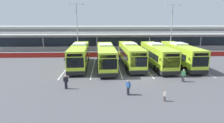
{
  "coord_description": "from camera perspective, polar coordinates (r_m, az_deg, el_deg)",
  "views": [
    {
      "loc": [
        -4.39,
        -22.86,
        7.52
      ],
      "look_at": [
        -3.33,
        3.0,
        1.6
      ],
      "focal_mm": 28.89,
      "sensor_mm": 36.0,
      "label": 1
    }
  ],
  "objects": [
    {
      "name": "ground_plane",
      "position": [
        24.46,
        8.15,
        -5.16
      ],
      "size": [
        200.0,
        200.0,
        0.0
      ],
      "primitive_type": "plane",
      "color": "#4C4C51"
    },
    {
      "name": "terminal_building",
      "position": [
        50.16,
        2.71,
        7.72
      ],
      "size": [
        70.0,
        13.0,
        6.0
      ],
      "color": "#B7B7B2",
      "rests_on": "ground"
    },
    {
      "name": "red_barrier_wall",
      "position": [
        38.25,
        4.29,
        2.36
      ],
      "size": [
        60.0,
        0.4,
        1.1
      ],
      "color": "maroon",
      "rests_on": "ground"
    },
    {
      "name": "coach_bus_leftmost",
      "position": [
        30.25,
        -10.28,
        1.75
      ],
      "size": [
        3.3,
        12.25,
        3.78
      ],
      "color": "#B7DB2D",
      "rests_on": "ground"
    },
    {
      "name": "coach_bus_left_centre",
      "position": [
        28.91,
        -1.95,
        1.44
      ],
      "size": [
        3.3,
        12.25,
        3.78
      ],
      "color": "#B7DB2D",
      "rests_on": "ground"
    },
    {
      "name": "coach_bus_centre",
      "position": [
        30.36,
        5.93,
        1.93
      ],
      "size": [
        3.3,
        12.25,
        3.78
      ],
      "color": "#B7DB2D",
      "rests_on": "ground"
    },
    {
      "name": "coach_bus_right_centre",
      "position": [
        30.71,
        13.98,
        1.74
      ],
      "size": [
        3.3,
        12.25,
        3.78
      ],
      "color": "#B7DB2D",
      "rests_on": "ground"
    },
    {
      "name": "coach_bus_rightmost",
      "position": [
        32.41,
        20.81,
        1.85
      ],
      "size": [
        3.3,
        12.25,
        3.78
      ],
      "color": "#B7DB2D",
      "rests_on": "ground"
    },
    {
      "name": "bay_stripe_far_west",
      "position": [
        30.44,
        -13.85,
        -1.79
      ],
      "size": [
        0.14,
        13.0,
        0.01
      ],
      "primitive_type": "cube",
      "color": "silver",
      "rests_on": "ground"
    },
    {
      "name": "bay_stripe_west",
      "position": [
        29.88,
        -5.93,
        -1.75
      ],
      "size": [
        0.14,
        13.0,
        0.01
      ],
      "primitive_type": "cube",
      "color": "silver",
      "rests_on": "ground"
    },
    {
      "name": "bay_stripe_mid_west",
      "position": [
        29.91,
        2.13,
        -1.68
      ],
      "size": [
        0.14,
        13.0,
        0.01
      ],
      "primitive_type": "cube",
      "color": "silver",
      "rests_on": "ground"
    },
    {
      "name": "bay_stripe_centre",
      "position": [
        30.52,
        10.01,
        -1.57
      ],
      "size": [
        0.14,
        13.0,
        0.01
      ],
      "primitive_type": "cube",
      "color": "silver",
      "rests_on": "ground"
    },
    {
      "name": "bay_stripe_mid_east",
      "position": [
        31.68,
        17.46,
        -1.45
      ],
      "size": [
        0.14,
        13.0,
        0.01
      ],
      "primitive_type": "cube",
      "color": "silver",
      "rests_on": "ground"
    },
    {
      "name": "bay_stripe_east",
      "position": [
        33.33,
        24.27,
        -1.31
      ],
      "size": [
        0.14,
        13.0,
        0.01
      ],
      "primitive_type": "cube",
      "color": "silver",
      "rests_on": "ground"
    },
    {
      "name": "pedestrian_with_handbag",
      "position": [
        24.17,
        21.63,
        -4.05
      ],
      "size": [
        0.63,
        0.49,
        1.62
      ],
      "color": "#33333D",
      "rests_on": "ground"
    },
    {
      "name": "pedestrian_in_dark_coat",
      "position": [
        20.85,
        -14.39,
        -6.12
      ],
      "size": [
        0.54,
        0.32,
        1.62
      ],
      "color": "black",
      "rests_on": "ground"
    },
    {
      "name": "pedestrian_child",
      "position": [
        18.07,
        16.4,
        -10.39
      ],
      "size": [
        0.33,
        0.24,
        1.0
      ],
      "color": "#4C4238",
      "rests_on": "ground"
    },
    {
      "name": "pedestrian_near_bin",
      "position": [
        18.72,
        5.15,
        -7.96
      ],
      "size": [
        0.45,
        0.44,
        1.62
      ],
      "color": "black",
      "rests_on": "ground"
    },
    {
      "name": "lamp_post_west",
      "position": [
        39.72,
        -10.98,
        10.88
      ],
      "size": [
        3.24,
        0.28,
        11.0
      ],
      "color": "#9E9EA3",
      "rests_on": "ground"
    },
    {
      "name": "lamp_post_centre",
      "position": [
        42.79,
        18.36,
        10.6
      ],
      "size": [
        3.24,
        0.28,
        11.0
      ],
      "color": "#9E9EA3",
      "rests_on": "ground"
    }
  ]
}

